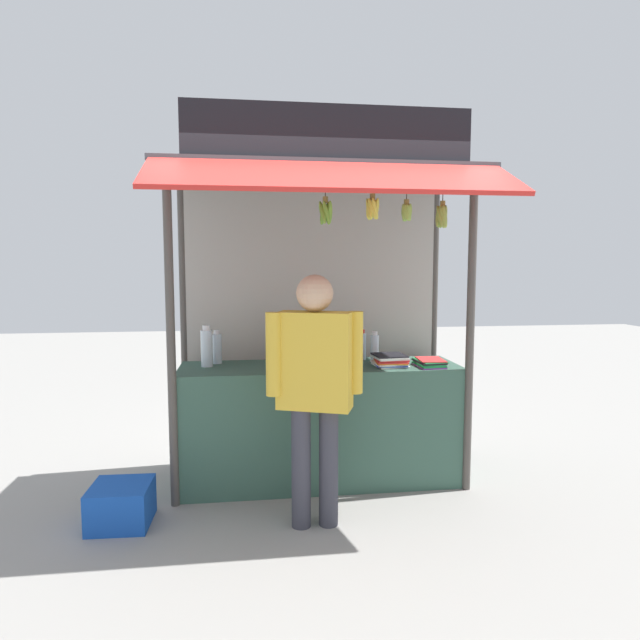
{
  "coord_description": "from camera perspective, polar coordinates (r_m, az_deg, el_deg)",
  "views": [
    {
      "loc": [
        -0.55,
        -4.1,
        1.68
      ],
      "look_at": [
        0.0,
        0.0,
        1.26
      ],
      "focal_mm": 30.75,
      "sensor_mm": 36.0,
      "label": 1
    }
  ],
  "objects": [
    {
      "name": "water_bottle_mid_right",
      "position": [
        4.22,
        -11.7,
        -2.8
      ],
      "size": [
        0.09,
        0.09,
        0.31
      ],
      "color": "silver",
      "rests_on": "stall_counter"
    },
    {
      "name": "magazine_stack_front_right",
      "position": [
        3.96,
        0.04,
        -4.99
      ],
      "size": [
        0.2,
        0.26,
        0.06
      ],
      "color": "yellow",
      "rests_on": "stall_counter"
    },
    {
      "name": "vendor_person",
      "position": [
        3.45,
        -0.54,
        -5.96
      ],
      "size": [
        0.61,
        0.34,
        1.62
      ],
      "rotation": [
        0.0,
        0.0,
        -0.36
      ],
      "color": "#383842",
      "rests_on": "ground"
    },
    {
      "name": "magazine_stack_right",
      "position": [
        4.21,
        7.31,
        -4.17
      ],
      "size": [
        0.26,
        0.27,
        0.09
      ],
      "color": "white",
      "rests_on": "stall_counter"
    },
    {
      "name": "banana_bunch_leftmost",
      "position": [
        3.74,
        0.57,
        11.17
      ],
      "size": [
        0.1,
        0.1,
        0.29
      ],
      "color": "#332D23"
    },
    {
      "name": "banana_bunch_inner_right",
      "position": [
        3.85,
        8.99,
        11.06
      ],
      "size": [
        0.08,
        0.08,
        0.26
      ],
      "color": "#332D23"
    },
    {
      "name": "water_bottle_left",
      "position": [
        4.34,
        -10.67,
        -2.88
      ],
      "size": [
        0.07,
        0.07,
        0.26
      ],
      "color": "silver",
      "rests_on": "stall_counter"
    },
    {
      "name": "water_bottle_rear_center",
      "position": [
        4.4,
        5.7,
        -2.85
      ],
      "size": [
        0.07,
        0.07,
        0.24
      ],
      "color": "silver",
      "rests_on": "stall_counter"
    },
    {
      "name": "stall_structure",
      "position": [
        4.26,
        -0.23,
        5.3
      ],
      "size": [
        2.33,
        1.53,
        2.71
      ],
      "color": "#4C4742",
      "rests_on": "ground"
    },
    {
      "name": "ground_plane",
      "position": [
        4.46,
        0.0,
        -16.27
      ],
      "size": [
        20.0,
        20.0,
        0.0
      ],
      "primitive_type": "plane",
      "color": "gray"
    },
    {
      "name": "stall_counter",
      "position": [
        4.31,
        0.0,
        -10.68
      ],
      "size": [
        2.13,
        0.63,
        0.91
      ],
      "primitive_type": "cube",
      "color": "#385B4C",
      "rests_on": "ground"
    },
    {
      "name": "banana_bunch_rightmost",
      "position": [
        3.8,
        5.47,
        11.5
      ],
      "size": [
        0.11,
        0.1,
        0.26
      ],
      "color": "#332D23"
    },
    {
      "name": "water_bottle_front_left",
      "position": [
        4.46,
        4.38,
        -2.67
      ],
      "size": [
        0.07,
        0.07,
        0.25
      ],
      "color": "silver",
      "rests_on": "stall_counter"
    },
    {
      "name": "water_bottle_far_right",
      "position": [
        4.42,
        1.15,
        -2.37
      ],
      "size": [
        0.09,
        0.09,
        0.3
      ],
      "color": "silver",
      "rests_on": "stall_counter"
    },
    {
      "name": "water_bottle_back_right",
      "position": [
        4.26,
        -2.58,
        -2.83
      ],
      "size": [
        0.08,
        0.08,
        0.28
      ],
      "color": "silver",
      "rests_on": "stall_counter"
    },
    {
      "name": "magazine_stack_center",
      "position": [
        4.24,
        11.33,
        -4.38
      ],
      "size": [
        0.22,
        0.28,
        0.06
      ],
      "color": "purple",
      "rests_on": "stall_counter"
    },
    {
      "name": "banana_bunch_inner_left",
      "position": [
        3.93,
        12.58,
        10.52
      ],
      "size": [
        0.1,
        0.11,
        0.31
      ],
      "color": "#332D23"
    },
    {
      "name": "plastic_crate",
      "position": [
        3.95,
        -19.99,
        -17.61
      ],
      "size": [
        0.39,
        0.39,
        0.26
      ],
      "primitive_type": "cube",
      "rotation": [
        0.0,
        0.0,
        -0.04
      ],
      "color": "#194CB2",
      "rests_on": "ground"
    }
  ]
}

